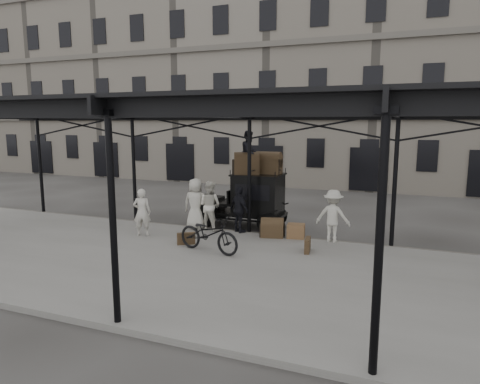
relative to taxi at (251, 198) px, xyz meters
The scene contains 18 objects.
ground 3.51m from the taxi, 82.93° to the right, with size 120.00×120.00×0.00m, color #383533.
platform 5.41m from the taxi, 85.60° to the right, with size 28.00×8.00×0.15m, color slate.
canopy 6.05m from the taxi, 85.35° to the right, with size 22.50×9.00×4.74m.
building_frontage 15.83m from the taxi, 88.42° to the left, with size 64.00×8.00×14.00m, color slate.
taxi is the anchor object (origin of this frame).
porter_left 4.34m from the taxi, 133.70° to the right, with size 0.62×0.41×1.70m, color beige.
porter_midleft 1.85m from the taxi, 126.90° to the right, with size 0.90×0.70×1.86m, color silver.
porter_centre 2.28m from the taxi, 136.73° to the right, with size 0.95×0.62×1.95m, color beige.
porter_official 1.49m from the taxi, 86.30° to the right, with size 1.00×0.42×1.70m, color black.
porter_right 3.80m from the taxi, 22.82° to the right, with size 1.16×0.66×1.79m, color beige.
bicycle 4.10m from the taxi, 88.79° to the right, with size 0.77×2.22×1.17m, color black.
porter_roof 1.82m from the taxi, 107.50° to the right, with size 0.82×0.64×1.69m, color black.
steamer_trunk_roof_near 1.36m from the taxi, 108.07° to the right, with size 0.97×0.59×0.71m, color #44361F, non-canonical shape.
steamer_trunk_roof_far 1.51m from the taxi, 16.81° to the left, with size 0.98×0.60×0.72m, color #44361F, non-canonical shape.
steamer_trunk_platform 2.30m from the taxi, 49.22° to the right, with size 0.79×0.48×0.58m, color #44361F, non-canonical shape.
wicker_hamper 2.79m from the taxi, 33.42° to the right, with size 0.60×0.45×0.50m, color brown.
suitcase_upright 4.29m from the taxi, 44.92° to the right, with size 0.15×0.60×0.45m, color #44361F.
suitcase_flat 3.83m from the taxi, 105.17° to the right, with size 0.60×0.15×0.40m, color #44361F.
Camera 1 is at (5.32, -12.52, 4.17)m, focal length 32.00 mm.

